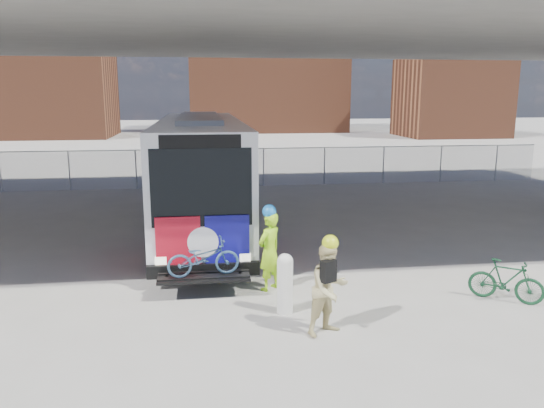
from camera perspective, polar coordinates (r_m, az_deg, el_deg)
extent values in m
plane|color=#9E9991|center=(14.01, 0.89, -6.43)|extent=(160.00, 160.00, 0.00)
cube|color=silver|center=(17.82, -7.66, 3.84)|extent=(2.55, 12.00, 3.20)
cube|color=black|center=(18.24, -7.72, 6.05)|extent=(2.61, 11.00, 1.28)
cube|color=black|center=(11.88, -7.60, 1.77)|extent=(2.24, 0.12, 1.76)
cube|color=black|center=(11.75, -7.73, 6.70)|extent=(1.78, 0.12, 0.30)
cube|color=black|center=(12.25, -7.36, -7.02)|extent=(2.55, 0.20, 0.30)
cube|color=#B10D1F|center=(12.10, -10.05, -4.12)|extent=(1.00, 0.08, 1.20)
cube|color=navy|center=(12.10, -4.83, -3.98)|extent=(1.00, 0.08, 1.20)
cylinder|color=silver|center=(12.07, -7.44, -4.08)|extent=(0.70, 0.06, 0.70)
cube|color=gray|center=(17.67, -7.81, 9.21)|extent=(1.28, 7.20, 0.14)
cube|color=black|center=(11.78, -7.33, -7.80)|extent=(2.00, 0.70, 0.06)
cylinder|color=black|center=(13.86, -12.22, -4.74)|extent=(0.30, 1.00, 1.00)
cylinder|color=black|center=(13.86, -2.63, -4.48)|extent=(0.30, 1.00, 1.00)
cylinder|color=black|center=(22.23, -10.58, 1.52)|extent=(0.30, 1.00, 1.00)
cylinder|color=black|center=(22.23, -4.62, 1.69)|extent=(0.30, 1.00, 1.00)
cube|color=#B10D1F|center=(14.25, -12.78, -0.99)|extent=(0.06, 2.60, 1.70)
cube|color=navy|center=(15.81, -12.30, 0.28)|extent=(0.06, 1.40, 1.70)
cube|color=#B10D1F|center=(14.25, -2.28, -0.70)|extent=(0.06, 2.60, 1.70)
cube|color=navy|center=(15.81, -2.83, 0.54)|extent=(0.06, 1.40, 1.70)
imported|color=#3A5E7F|center=(11.64, -7.39, -5.74)|extent=(1.64, 0.78, 0.82)
cube|color=#605E59|center=(17.44, -1.12, 19.59)|extent=(40.00, 16.00, 1.50)
cylinder|color=gray|center=(26.10, -20.97, 3.33)|extent=(0.06, 0.06, 1.80)
cylinder|color=gray|center=(25.48, -12.17, 3.66)|extent=(0.06, 0.06, 1.80)
cylinder|color=gray|center=(25.48, -3.15, 3.91)|extent=(0.06, 0.06, 1.80)
cylinder|color=gray|center=(26.10, 5.66, 4.06)|extent=(0.06, 0.06, 1.80)
cylinder|color=gray|center=(27.30, 13.88, 4.11)|extent=(0.06, 0.06, 1.80)
cylinder|color=gray|center=(29.00, 21.27, 4.08)|extent=(0.06, 0.06, 1.80)
plane|color=gray|center=(25.48, -3.15, 3.91)|extent=(30.00, 0.00, 30.00)
cube|color=gray|center=(25.37, -3.18, 5.97)|extent=(30.00, 0.05, 0.04)
cube|color=brown|center=(60.32, -23.60, 11.40)|extent=(14.00, 10.00, 10.00)
cube|color=brown|center=(65.67, -0.74, 13.18)|extent=(18.00, 12.00, 12.00)
cube|color=brown|center=(59.18, 18.68, 10.80)|extent=(10.00, 8.00, 8.00)
cylinder|color=brown|center=(70.48, 5.74, 18.33)|extent=(2.20, 2.20, 25.00)
cylinder|color=white|center=(10.84, 1.40, -8.94)|extent=(0.33, 0.33, 1.09)
sphere|color=white|center=(10.66, 1.42, -6.20)|extent=(0.33, 0.33, 0.33)
imported|color=#A5F019|center=(11.97, -0.29, -5.10)|extent=(0.78, 0.76, 1.80)
sphere|color=blue|center=(11.73, -0.29, -0.79)|extent=(0.31, 0.31, 0.31)
imported|color=#D6C689|center=(9.89, 6.17, -9.10)|extent=(1.05, 0.97, 1.72)
sphere|color=#D5EB18|center=(9.61, 6.29, -4.18)|extent=(0.30, 0.30, 0.30)
cube|color=black|center=(9.57, 6.07, -7.19)|extent=(0.32, 0.27, 0.40)
imported|color=#144024|center=(12.49, 23.87, -7.55)|extent=(1.49, 1.26, 0.92)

